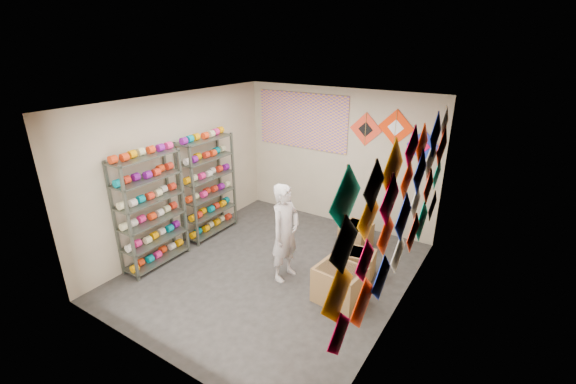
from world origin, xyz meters
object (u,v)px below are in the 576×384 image
Objects in this scene: shelf_rack_back at (208,187)px; carton_a at (339,285)px; carton_b at (357,263)px; shelf_rack_front at (151,211)px; shopkeeper at (285,233)px; carton_c at (356,236)px.

shelf_rack_back is 2.94× the size of carton_a.
shelf_rack_front is at bearing -163.29° from carton_b.
carton_a is at bearing 13.44° from shelf_rack_front.
shelf_rack_back reaches higher than carton_b.
carton_b is at bearing 3.25° from shelf_rack_back.
shopkeeper is 3.02× the size of carton_c.
carton_a is at bearing -10.81° from shelf_rack_back.
carton_a is at bearing -70.24° from carton_c.
carton_a is 1.61m from carton_c.
shopkeeper reaches higher than carton_a.
carton_b is 0.89m from carton_c.
shelf_rack_back reaches higher than carton_c.
carton_a reaches higher than carton_c.
carton_c is at bearing -16.51° from shopkeeper.
shelf_rack_front reaches higher than carton_b.
shelf_rack_front is 1.30m from shelf_rack_back.
shelf_rack_back is 2.11m from shopkeeper.
carton_a is at bearing -96.59° from carton_b.
shopkeeper is at bearing 21.77° from shelf_rack_front.
shelf_rack_front and shelf_rack_back have the same top height.
carton_a is (3.02, -0.58, -0.68)m from shelf_rack_back.
shopkeeper is 1.66m from carton_c.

